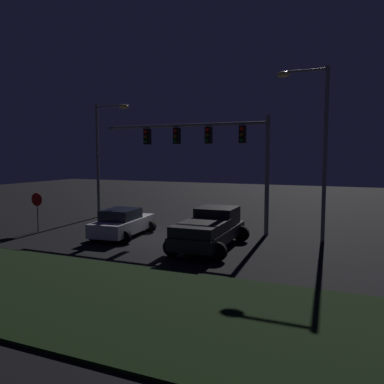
% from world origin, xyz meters
% --- Properties ---
extents(ground_plane, '(80.00, 80.00, 0.00)m').
position_xyz_m(ground_plane, '(0.00, 0.00, 0.00)').
color(ground_plane, black).
extents(grass_median, '(27.02, 6.39, 0.10)m').
position_xyz_m(grass_median, '(0.00, -8.70, 0.05)').
color(grass_median, black).
rests_on(grass_median, ground_plane).
extents(pickup_truck, '(2.96, 5.45, 1.80)m').
position_xyz_m(pickup_truck, '(3.27, -1.28, 1.00)').
color(pickup_truck, black).
rests_on(pickup_truck, ground_plane).
extents(car_sedan, '(2.74, 4.55, 1.51)m').
position_xyz_m(car_sedan, '(-1.96, -0.77, 0.74)').
color(car_sedan, silver).
rests_on(car_sedan, ground_plane).
extents(traffic_signal_gantry, '(10.32, 0.56, 6.50)m').
position_xyz_m(traffic_signal_gantry, '(1.67, 2.68, 5.03)').
color(traffic_signal_gantry, slate).
rests_on(traffic_signal_gantry, ground_plane).
extents(street_lamp_left, '(2.67, 0.44, 7.87)m').
position_xyz_m(street_lamp_left, '(-6.70, 4.23, 4.99)').
color(street_lamp_left, slate).
rests_on(street_lamp_left, ground_plane).
extents(street_lamp_right, '(2.58, 0.44, 8.70)m').
position_xyz_m(street_lamp_right, '(7.53, 2.18, 5.43)').
color(street_lamp_right, slate).
rests_on(street_lamp_right, ground_plane).
extents(stop_sign, '(0.76, 0.08, 2.23)m').
position_xyz_m(stop_sign, '(-7.20, -1.53, 1.56)').
color(stop_sign, slate).
rests_on(stop_sign, ground_plane).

